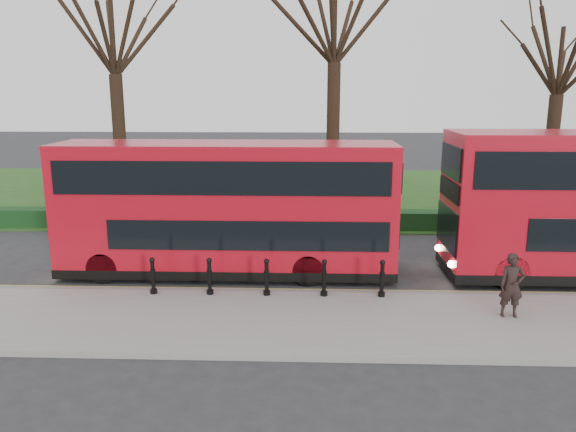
{
  "coord_description": "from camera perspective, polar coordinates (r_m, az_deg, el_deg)",
  "views": [
    {
      "loc": [
        0.86,
        -16.17,
        5.81
      ],
      "look_at": [
        0.26,
        0.5,
        2.0
      ],
      "focal_mm": 35.0,
      "sensor_mm": 36.0,
      "label": 1
    }
  ],
  "objects": [
    {
      "name": "ground",
      "position": [
        17.2,
        -0.93,
        -6.87
      ],
      "size": [
        120.0,
        120.0,
        0.0
      ],
      "primitive_type": "plane",
      "color": "#28282B",
      "rests_on": "ground"
    },
    {
      "name": "pavement",
      "position": [
        14.39,
        -1.56,
        -10.63
      ],
      "size": [
        60.0,
        4.0,
        0.15
      ],
      "primitive_type": "cube",
      "color": "gray",
      "rests_on": "ground"
    },
    {
      "name": "kerb",
      "position": [
        16.24,
        -1.12,
        -7.82
      ],
      "size": [
        60.0,
        0.25,
        0.16
      ],
      "primitive_type": "cube",
      "color": "slate",
      "rests_on": "ground"
    },
    {
      "name": "grass_verge",
      "position": [
        31.71,
        0.48,
        2.36
      ],
      "size": [
        60.0,
        18.0,
        0.06
      ],
      "primitive_type": "cube",
      "color": "#234818",
      "rests_on": "ground"
    },
    {
      "name": "hedge",
      "position": [
        23.61,
        -0.08,
        -0.38
      ],
      "size": [
        60.0,
        0.9,
        0.8
      ],
      "primitive_type": "cube",
      "color": "black",
      "rests_on": "ground"
    },
    {
      "name": "yellow_line_outer",
      "position": [
        16.55,
        -1.06,
        -7.67
      ],
      "size": [
        60.0,
        0.1,
        0.01
      ],
      "primitive_type": "cube",
      "color": "yellow",
      "rests_on": "ground"
    },
    {
      "name": "yellow_line_inner",
      "position": [
        16.73,
        -1.02,
        -7.43
      ],
      "size": [
        60.0,
        0.1,
        0.01
      ],
      "primitive_type": "cube",
      "color": "yellow",
      "rests_on": "ground"
    },
    {
      "name": "tree_left",
      "position": [
        27.76,
        -17.42,
        17.88
      ],
      "size": [
        7.49,
        7.49,
        11.7
      ],
      "color": "black",
      "rests_on": "ground"
    },
    {
      "name": "tree_mid",
      "position": [
        26.41,
        4.82,
        20.11
      ],
      "size": [
        8.06,
        8.06,
        12.59
      ],
      "color": "black",
      "rests_on": "ground"
    },
    {
      "name": "tree_right",
      "position": [
        28.48,
        25.99,
        14.61
      ],
      "size": [
        6.43,
        6.43,
        10.05
      ],
      "color": "black",
      "rests_on": "ground"
    },
    {
      "name": "bollard_row",
      "position": [
        15.73,
        -2.19,
        -6.29
      ],
      "size": [
        6.55,
        0.15,
        1.0
      ],
      "color": "black",
      "rests_on": "pavement"
    },
    {
      "name": "bus_lead",
      "position": [
        17.68,
        -6.24,
        0.67
      ],
      "size": [
        10.48,
        2.41,
        4.17
      ],
      "color": "#AC0C1B",
      "rests_on": "ground"
    },
    {
      "name": "pedestrian",
      "position": [
        15.25,
        21.78,
        -6.56
      ],
      "size": [
        0.62,
        0.42,
        1.65
      ],
      "primitive_type": "imported",
      "rotation": [
        0.0,
        0.0,
        -0.05
      ],
      "color": "black",
      "rests_on": "pavement"
    }
  ]
}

